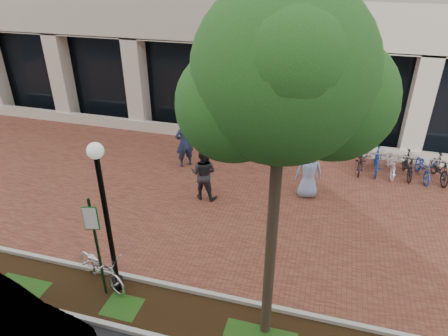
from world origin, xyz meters
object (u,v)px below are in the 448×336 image
(pedestrian_left, at_px, (184,143))
(pedestrian_mid, at_px, (204,173))
(lamppost, at_px, (106,213))
(pedestrian_right, at_px, (309,172))
(street_tree, at_px, (286,85))
(bike_rack_cluster, at_px, (399,164))
(parking_sign, at_px, (95,237))
(locked_bicycle, at_px, (101,267))

(pedestrian_left, xyz_separation_m, pedestrian_mid, (1.46, -2.02, -0.04))
(lamppost, bearing_deg, pedestrian_right, 53.86)
(lamppost, xyz_separation_m, pedestrian_right, (4.14, 5.67, -1.36))
(lamppost, xyz_separation_m, street_tree, (3.85, -0.23, 3.33))
(pedestrian_left, bearing_deg, bike_rack_cluster, 148.53)
(street_tree, bearing_deg, lamppost, 176.55)
(street_tree, relative_size, pedestrian_mid, 3.86)
(bike_rack_cluster, bearing_deg, pedestrian_right, -143.99)
(street_tree, height_order, pedestrian_right, street_tree)
(pedestrian_mid, bearing_deg, pedestrian_right, -161.17)
(lamppost, distance_m, pedestrian_right, 7.15)
(lamppost, bearing_deg, street_tree, -3.45)
(parking_sign, distance_m, locked_bicycle, 1.33)
(lamppost, relative_size, locked_bicycle, 2.15)
(parking_sign, distance_m, pedestrian_mid, 5.02)
(lamppost, height_order, locked_bicycle, lamppost)
(locked_bicycle, distance_m, pedestrian_mid, 4.70)
(pedestrian_right, relative_size, bike_rack_cluster, 0.53)
(street_tree, relative_size, pedestrian_left, 3.70)
(street_tree, xyz_separation_m, pedestrian_left, (-4.54, 6.85, -4.63))
(pedestrian_left, bearing_deg, pedestrian_mid, 84.01)
(street_tree, bearing_deg, pedestrian_left, 123.57)
(parking_sign, relative_size, pedestrian_mid, 1.48)
(locked_bicycle, bearing_deg, pedestrian_right, -15.14)
(street_tree, height_order, pedestrian_left, street_tree)
(lamppost, height_order, street_tree, street_tree)
(parking_sign, bearing_deg, street_tree, -14.06)
(parking_sign, bearing_deg, pedestrian_mid, 64.28)
(street_tree, relative_size, bike_rack_cluster, 2.09)
(pedestrian_right, height_order, bike_rack_cluster, pedestrian_right)
(parking_sign, relative_size, pedestrian_right, 1.52)
(parking_sign, height_order, pedestrian_mid, parking_sign)
(pedestrian_right, distance_m, bike_rack_cluster, 4.00)
(parking_sign, xyz_separation_m, bike_rack_cluster, (7.51, 8.34, -1.28))
(street_tree, relative_size, pedestrian_right, 3.97)
(pedestrian_mid, distance_m, pedestrian_right, 3.55)
(street_tree, bearing_deg, locked_bicycle, 175.94)
(parking_sign, xyz_separation_m, pedestrian_right, (4.34, 5.94, -0.83))
(parking_sign, relative_size, pedestrian_left, 1.42)
(lamppost, relative_size, pedestrian_left, 2.04)
(pedestrian_right, bearing_deg, pedestrian_left, -23.64)
(parking_sign, bearing_deg, pedestrian_left, 79.54)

